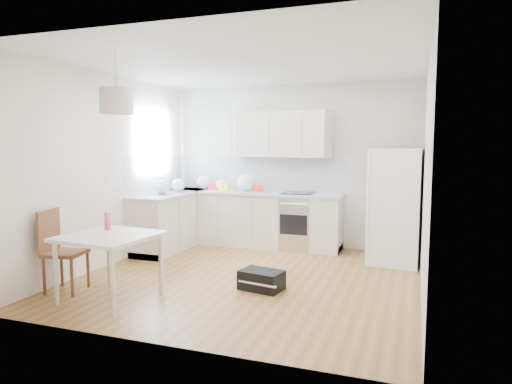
% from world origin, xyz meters
% --- Properties ---
extents(floor, '(4.20, 4.20, 0.00)m').
position_xyz_m(floor, '(0.00, 0.00, 0.00)').
color(floor, brown).
rests_on(floor, ground).
extents(ceiling, '(4.20, 4.20, 0.00)m').
position_xyz_m(ceiling, '(0.00, 0.00, 2.70)').
color(ceiling, white).
rests_on(ceiling, wall_back).
extents(wall_back, '(4.20, 0.00, 4.20)m').
position_xyz_m(wall_back, '(0.00, 2.10, 1.35)').
color(wall_back, beige).
rests_on(wall_back, floor).
extents(wall_left, '(0.00, 4.20, 4.20)m').
position_xyz_m(wall_left, '(-2.10, 0.00, 1.35)').
color(wall_left, beige).
rests_on(wall_left, floor).
extents(wall_right, '(0.00, 4.20, 4.20)m').
position_xyz_m(wall_right, '(2.10, 0.00, 1.35)').
color(wall_right, beige).
rests_on(wall_right, floor).
extents(window_glassblock, '(0.02, 1.00, 1.00)m').
position_xyz_m(window_glassblock, '(-2.09, 1.15, 1.75)').
color(window_glassblock, '#BFE0F9').
rests_on(window_glassblock, wall_left).
extents(cabinets_back, '(3.00, 0.60, 0.88)m').
position_xyz_m(cabinets_back, '(-0.60, 1.80, 0.44)').
color(cabinets_back, beige).
rests_on(cabinets_back, floor).
extents(cabinets_left, '(0.60, 1.80, 0.88)m').
position_xyz_m(cabinets_left, '(-1.80, 1.20, 0.44)').
color(cabinets_left, beige).
rests_on(cabinets_left, floor).
extents(counter_back, '(3.02, 0.64, 0.04)m').
position_xyz_m(counter_back, '(-0.60, 1.80, 0.90)').
color(counter_back, '#A3A4A7').
rests_on(counter_back, cabinets_back).
extents(counter_left, '(0.64, 1.82, 0.04)m').
position_xyz_m(counter_left, '(-1.80, 1.20, 0.90)').
color(counter_left, '#A3A4A7').
rests_on(counter_left, cabinets_left).
extents(backsplash_back, '(3.00, 0.01, 0.58)m').
position_xyz_m(backsplash_back, '(-0.60, 2.09, 1.21)').
color(backsplash_back, white).
rests_on(backsplash_back, wall_back).
extents(backsplash_left, '(0.01, 1.80, 0.58)m').
position_xyz_m(backsplash_left, '(-2.09, 1.20, 1.21)').
color(backsplash_left, white).
rests_on(backsplash_left, wall_left).
extents(upper_cabinets, '(1.70, 0.32, 0.75)m').
position_xyz_m(upper_cabinets, '(-0.15, 1.94, 1.88)').
color(upper_cabinets, beige).
rests_on(upper_cabinets, wall_back).
extents(range_oven, '(0.50, 0.61, 0.88)m').
position_xyz_m(range_oven, '(0.20, 1.80, 0.44)').
color(range_oven, silver).
rests_on(range_oven, floor).
extents(sink, '(0.50, 0.80, 0.16)m').
position_xyz_m(sink, '(-1.80, 1.15, 0.92)').
color(sink, silver).
rests_on(sink, counter_left).
extents(refrigerator, '(0.86, 0.89, 1.66)m').
position_xyz_m(refrigerator, '(1.76, 1.44, 0.83)').
color(refrigerator, white).
rests_on(refrigerator, floor).
extents(dining_table, '(1.02, 1.02, 0.73)m').
position_xyz_m(dining_table, '(-1.15, -1.28, 0.65)').
color(dining_table, beige).
rests_on(dining_table, floor).
extents(dining_chair, '(0.47, 0.47, 0.96)m').
position_xyz_m(dining_chair, '(-1.82, -1.21, 0.48)').
color(dining_chair, '#4C2916').
rests_on(dining_chair, floor).
extents(drink_bottle, '(0.08, 0.08, 0.24)m').
position_xyz_m(drink_bottle, '(-1.36, -1.03, 0.85)').
color(drink_bottle, '#DF3D75').
rests_on(drink_bottle, dining_table).
extents(gym_bag, '(0.55, 0.41, 0.23)m').
position_xyz_m(gym_bag, '(0.31, -0.39, 0.11)').
color(gym_bag, black).
rests_on(gym_bag, floor).
extents(pendant_lamp, '(0.42, 0.42, 0.27)m').
position_xyz_m(pendant_lamp, '(-1.06, -1.20, 2.18)').
color(pendant_lamp, beige).
rests_on(pendant_lamp, ceiling).
extents(grocery_bag_a, '(0.27, 0.23, 0.24)m').
position_xyz_m(grocery_bag_a, '(-1.52, 1.84, 1.04)').
color(grocery_bag_a, silver).
rests_on(grocery_bag_a, counter_back).
extents(grocery_bag_b, '(0.21, 0.18, 0.19)m').
position_xyz_m(grocery_bag_b, '(-1.20, 1.86, 1.01)').
color(grocery_bag_b, silver).
rests_on(grocery_bag_b, counter_back).
extents(grocery_bag_c, '(0.32, 0.27, 0.29)m').
position_xyz_m(grocery_bag_c, '(-0.73, 1.83, 1.06)').
color(grocery_bag_c, silver).
rests_on(grocery_bag_c, counter_back).
extents(grocery_bag_d, '(0.23, 0.20, 0.21)m').
position_xyz_m(grocery_bag_d, '(-1.80, 1.44, 1.03)').
color(grocery_bag_d, silver).
rests_on(grocery_bag_d, counter_back).
extents(grocery_bag_e, '(0.26, 0.22, 0.23)m').
position_xyz_m(grocery_bag_e, '(-1.83, 0.96, 1.04)').
color(grocery_bag_e, silver).
rests_on(grocery_bag_e, counter_left).
extents(snack_orange, '(0.19, 0.16, 0.11)m').
position_xyz_m(snack_orange, '(-0.51, 1.86, 0.97)').
color(snack_orange, '#FB3C16').
rests_on(snack_orange, counter_back).
extents(snack_yellow, '(0.19, 0.13, 0.12)m').
position_xyz_m(snack_yellow, '(-1.09, 1.77, 0.98)').
color(snack_yellow, yellow).
rests_on(snack_yellow, counter_back).
extents(snack_red, '(0.17, 0.11, 0.11)m').
position_xyz_m(snack_red, '(-1.33, 1.84, 0.98)').
color(snack_red, '#BE173D').
rests_on(snack_red, counter_back).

